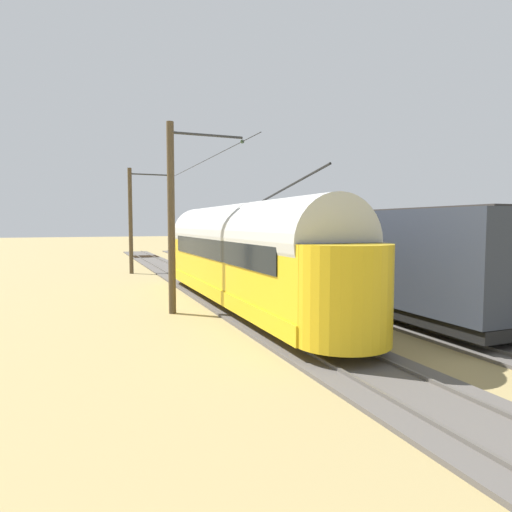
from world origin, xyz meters
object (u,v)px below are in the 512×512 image
(boxcar_adjacent, at_px, (363,256))
(catenary_pole_foreground, at_px, (132,219))
(catenary_pole_mid_near, at_px, (174,214))
(vintage_streetcar, at_px, (241,253))
(flatcar_far_siding, at_px, (398,273))

(boxcar_adjacent, bearing_deg, catenary_pole_foreground, -65.52)
(catenary_pole_foreground, relative_size, catenary_pole_mid_near, 1.00)
(vintage_streetcar, distance_m, catenary_pole_mid_near, 3.23)
(vintage_streetcar, bearing_deg, flatcar_far_siding, -169.55)
(boxcar_adjacent, bearing_deg, flatcar_far_siding, -142.95)
(vintage_streetcar, bearing_deg, boxcar_adjacent, 158.85)
(flatcar_far_siding, relative_size, catenary_pole_foreground, 1.95)
(flatcar_far_siding, height_order, catenary_pole_foreground, catenary_pole_foreground)
(boxcar_adjacent, height_order, catenary_pole_mid_near, catenary_pole_mid_near)
(vintage_streetcar, height_order, boxcar_adjacent, vintage_streetcar)
(vintage_streetcar, xyz_separation_m, catenary_pole_foreground, (2.81, -14.72, 1.58))
(vintage_streetcar, xyz_separation_m, catenary_pole_mid_near, (2.81, 0.14, 1.58))
(vintage_streetcar, distance_m, catenary_pole_foreground, 15.07)
(catenary_pole_foreground, xyz_separation_m, catenary_pole_mid_near, (0.00, 14.87, 0.00))
(catenary_pole_foreground, bearing_deg, boxcar_adjacent, 114.48)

